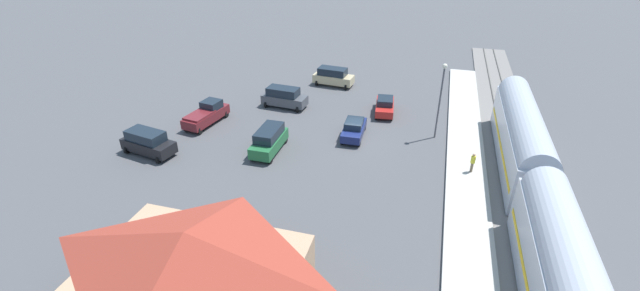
% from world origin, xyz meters
% --- Properties ---
extents(ground_plane, '(200.00, 200.00, 0.00)m').
position_xyz_m(ground_plane, '(0.00, 0.00, 0.00)').
color(ground_plane, '#4C4C4F').
extents(railway_track, '(4.80, 70.00, 0.30)m').
position_xyz_m(railway_track, '(-14.00, 0.00, 0.09)').
color(railway_track, slate).
rests_on(railway_track, ground).
extents(platform, '(3.20, 46.00, 0.30)m').
position_xyz_m(platform, '(-10.00, 0.00, 0.15)').
color(platform, '#B7B2A8').
rests_on(platform, ground).
extents(station_building, '(11.37, 8.67, 5.81)m').
position_xyz_m(station_building, '(4.00, 22.00, 3.02)').
color(station_building, tan).
rests_on(station_building, ground).
extents(pedestrian_on_platform, '(0.36, 0.36, 1.71)m').
position_xyz_m(pedestrian_on_platform, '(-10.34, 3.44, 1.28)').
color(pedestrian_on_platform, brown).
rests_on(pedestrian_on_platform, platform).
extents(suv_tan, '(5.07, 2.77, 2.22)m').
position_xyz_m(suv_tan, '(5.64, -13.42, 1.15)').
color(suv_tan, '#C6B284').
rests_on(suv_tan, ground).
extents(suv_green, '(1.97, 4.90, 2.22)m').
position_xyz_m(suv_green, '(7.08, 4.25, 1.15)').
color(suv_green, '#236638').
rests_on(suv_green, ground).
extents(sedan_red, '(2.34, 4.68, 1.74)m').
position_xyz_m(sedan_red, '(-1.73, -6.81, 0.88)').
color(sedan_red, red).
rests_on(sedan_red, ground).
extents(sedan_navy, '(2.00, 4.56, 1.74)m').
position_xyz_m(sedan_navy, '(0.32, -0.53, 0.88)').
color(sedan_navy, navy).
rests_on(sedan_navy, ground).
extents(suv_charcoal, '(5.04, 2.70, 2.22)m').
position_xyz_m(suv_charcoal, '(9.21, -5.50, 1.15)').
color(suv_charcoal, '#47494F').
rests_on(suv_charcoal, ground).
extents(suv_black, '(5.18, 3.07, 2.22)m').
position_xyz_m(suv_black, '(17.25, 7.62, 1.15)').
color(suv_black, black).
rests_on(suv_black, ground).
extents(pickup_maroon, '(2.77, 5.64, 2.14)m').
position_xyz_m(pickup_maroon, '(15.33, 0.64, 1.03)').
color(pickup_maroon, maroon).
rests_on(pickup_maroon, ground).
extents(light_pole_near_platform, '(0.44, 0.44, 7.32)m').
position_xyz_m(light_pole_near_platform, '(-7.20, -2.56, 4.64)').
color(light_pole_near_platform, '#515156').
rests_on(light_pole_near_platform, ground).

